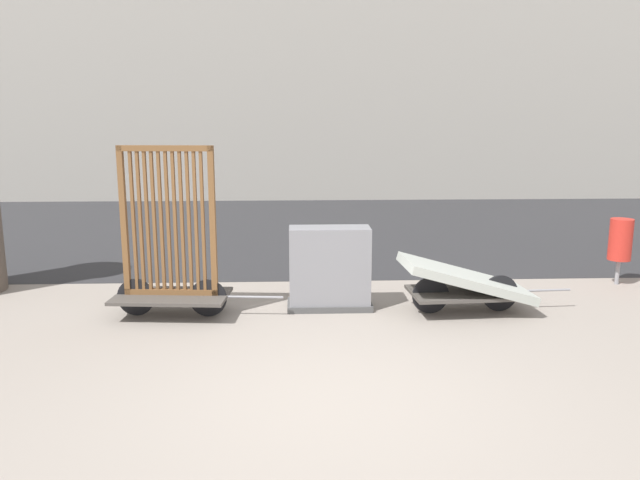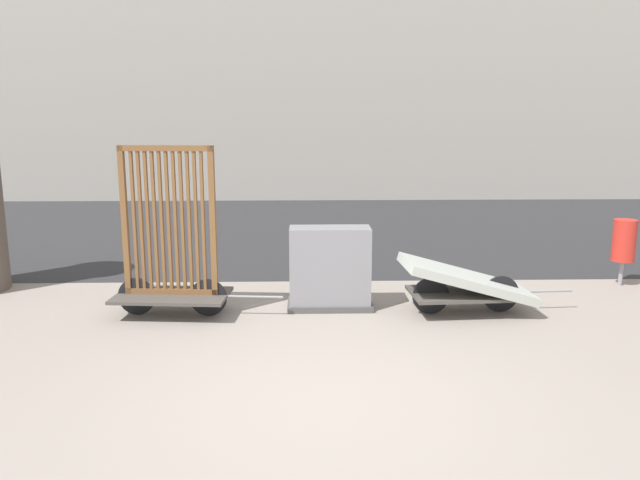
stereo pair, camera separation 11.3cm
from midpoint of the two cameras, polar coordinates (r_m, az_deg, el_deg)
The scene contains 7 objects.
ground_plane at distance 5.71m, azimuth 0.48°, elevation -14.38°, with size 60.00×60.00×0.00m, color gray.
road_strip at distance 14.12m, azimuth -1.29°, elevation 1.15°, with size 56.00×9.41×0.01m.
building_facade at distance 20.82m, azimuth -1.74°, elevation 19.37°, with size 48.00×4.00×10.86m.
bike_cart_with_bedframe at distance 7.96m, azimuth -13.92°, elevation -1.65°, with size 2.14×0.90×2.13m.
bike_cart_with_mattress at distance 8.16m, azimuth 12.83°, elevation -3.80°, with size 2.24×0.95×0.72m.
utility_cabinet at distance 8.10m, azimuth 0.48°, elevation -2.87°, with size 1.10×0.49×1.08m.
trash_bin at distance 10.21m, azimuth 25.49°, elevation -0.01°, with size 0.33×0.33×0.99m.
Camera 1 is at (-0.32, -5.14, 2.46)m, focal length 35.00 mm.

